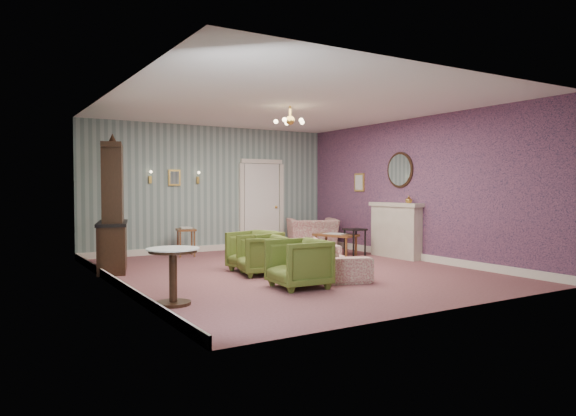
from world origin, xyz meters
TOP-DOWN VIEW (x-y plane):
  - floor at (0.00, 0.00)m, footprint 7.00×7.00m
  - ceiling at (0.00, 0.00)m, footprint 7.00×7.00m
  - wall_back at (0.00, 3.50)m, footprint 6.00×0.00m
  - wall_front at (0.00, -3.50)m, footprint 6.00×0.00m
  - wall_left at (-3.00, 0.00)m, footprint 0.00×7.00m
  - wall_right at (3.00, 0.00)m, footprint 0.00×7.00m
  - wall_right_floral at (2.98, 0.00)m, footprint 0.00×7.00m
  - door at (1.30, 3.46)m, footprint 1.12×0.12m
  - olive_chair_a at (-0.70, -1.39)m, footprint 0.77×0.81m
  - olive_chair_b at (-0.62, -0.08)m, footprint 0.82×0.86m
  - olive_chair_c at (-0.51, 0.37)m, footprint 0.92×0.95m
  - sofa_chintz at (0.44, -0.67)m, footprint 1.24×2.04m
  - wingback_chair at (2.19, 2.55)m, footprint 1.33×1.12m
  - dresser at (-2.65, 1.73)m, footprint 0.85×1.51m
  - fireplace at (2.86, 0.40)m, footprint 0.30×1.40m
  - mantel_vase at (2.84, 0.00)m, footprint 0.15×0.15m
  - oval_mirror at (2.96, 0.40)m, footprint 0.04×0.76m
  - framed_print at (2.97, 1.75)m, footprint 0.04×0.34m
  - coffee_table at (2.04, 1.40)m, footprint 0.81×1.04m
  - side_table_black at (2.32, 1.10)m, footprint 0.40×0.40m
  - pedestal_table at (-2.65, -1.52)m, footprint 0.84×0.84m
  - nesting_table at (-0.84, 2.93)m, footprint 0.48×0.56m
  - gilt_mirror_back at (-0.90, 3.46)m, footprint 0.28×0.06m
  - sconce_left at (-1.45, 3.44)m, footprint 0.16×0.12m
  - sconce_right at (-0.35, 3.44)m, footprint 0.16×0.12m
  - chandelier at (0.00, 0.00)m, footprint 0.56×0.56m
  - burgundy_cushion at (2.14, 2.40)m, footprint 0.41×0.28m

SIDE VIEW (x-z plane):
  - floor at x=0.00m, z-range 0.00..0.00m
  - coffee_table at x=2.04m, z-range 0.00..0.47m
  - side_table_black at x=2.32m, z-range 0.00..0.59m
  - nesting_table at x=-0.84m, z-range 0.00..0.64m
  - pedestal_table at x=-2.65m, z-range 0.00..0.72m
  - olive_chair_b at x=-0.62m, z-range 0.00..0.74m
  - sofa_chintz at x=0.44m, z-range 0.00..0.77m
  - olive_chair_c at x=-0.51m, z-range 0.00..0.78m
  - olive_chair_a at x=-0.70m, z-range 0.00..0.79m
  - burgundy_cushion at x=2.14m, z-range 0.28..0.68m
  - wingback_chair at x=2.19m, z-range 0.00..0.99m
  - fireplace at x=2.86m, z-range 0.00..1.16m
  - door at x=1.30m, z-range 0.00..2.16m
  - dresser at x=-2.65m, z-range 0.00..2.38m
  - mantel_vase at x=2.84m, z-range 1.16..1.31m
  - wall_back at x=0.00m, z-range -1.55..4.45m
  - wall_front at x=0.00m, z-range -1.55..4.45m
  - wall_left at x=-3.00m, z-range -2.05..4.95m
  - wall_right at x=3.00m, z-range -2.05..4.95m
  - wall_right_floral at x=2.98m, z-range -2.05..4.95m
  - framed_print at x=2.97m, z-range 1.39..1.81m
  - gilt_mirror_back at x=-0.90m, z-range 1.52..1.88m
  - sconce_left at x=-1.45m, z-range 1.55..1.85m
  - sconce_right at x=-0.35m, z-range 1.55..1.85m
  - oval_mirror at x=2.96m, z-range 1.43..2.27m
  - chandelier at x=0.00m, z-range 2.45..2.81m
  - ceiling at x=0.00m, z-range 2.90..2.90m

